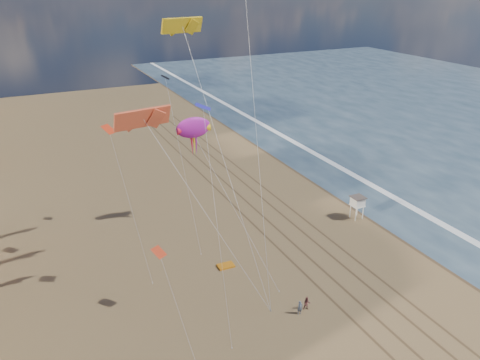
{
  "coord_description": "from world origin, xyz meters",
  "views": [
    {
      "loc": [
        -28.23,
        -21.51,
        32.44
      ],
      "look_at": [
        -5.48,
        26.0,
        9.5
      ],
      "focal_mm": 35.0,
      "sensor_mm": 36.0,
      "label": 1
    }
  ],
  "objects_px": {
    "grounded_kite": "(226,266)",
    "show_kite": "(194,128)",
    "lifeguard_stand": "(358,202)",
    "kite_flyer_a": "(300,308)",
    "kite_flyer_b": "(307,303)"
  },
  "relations": [
    {
      "from": "kite_flyer_a",
      "to": "show_kite",
      "type": "bearing_deg",
      "value": 97.17
    },
    {
      "from": "lifeguard_stand",
      "to": "kite_flyer_a",
      "type": "distance_m",
      "value": 23.87
    },
    {
      "from": "grounded_kite",
      "to": "show_kite",
      "type": "bearing_deg",
      "value": 87.65
    },
    {
      "from": "grounded_kite",
      "to": "show_kite",
      "type": "distance_m",
      "value": 18.52
    },
    {
      "from": "kite_flyer_a",
      "to": "kite_flyer_b",
      "type": "bearing_deg",
      "value": 16.85
    },
    {
      "from": "grounded_kite",
      "to": "kite_flyer_b",
      "type": "bearing_deg",
      "value": -65.97
    },
    {
      "from": "grounded_kite",
      "to": "kite_flyer_a",
      "type": "distance_m",
      "value": 11.86
    },
    {
      "from": "grounded_kite",
      "to": "lifeguard_stand",
      "type": "bearing_deg",
      "value": 10.02
    },
    {
      "from": "lifeguard_stand",
      "to": "kite_flyer_a",
      "type": "xyz_separation_m",
      "value": [
        -18.87,
        -14.51,
        -1.86
      ]
    },
    {
      "from": "grounded_kite",
      "to": "kite_flyer_b",
      "type": "xyz_separation_m",
      "value": [
        4.49,
        -11.03,
        0.65
      ]
    },
    {
      "from": "lifeguard_stand",
      "to": "show_kite",
      "type": "xyz_separation_m",
      "value": [
        -21.39,
        8.92,
        11.45
      ]
    },
    {
      "from": "lifeguard_stand",
      "to": "kite_flyer_b",
      "type": "height_order",
      "value": "lifeguard_stand"
    },
    {
      "from": "kite_flyer_b",
      "to": "show_kite",
      "type": "bearing_deg",
      "value": 123.78
    },
    {
      "from": "lifeguard_stand",
      "to": "grounded_kite",
      "type": "relative_size",
      "value": 1.72
    },
    {
      "from": "lifeguard_stand",
      "to": "show_kite",
      "type": "relative_size",
      "value": 0.15
    }
  ]
}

